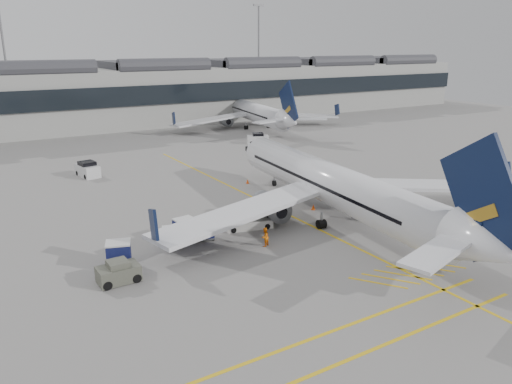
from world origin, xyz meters
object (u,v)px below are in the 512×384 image
baggage_cart_a (185,229)px  ramp_agent_b (265,237)px  belt_loader (247,222)px  pushback_tug (118,273)px  ramp_agent_a (223,220)px  airliner_main (335,186)px

baggage_cart_a → ramp_agent_b: baggage_cart_a is taller
belt_loader → pushback_tug: (-12.69, -4.43, 0.08)m
ramp_agent_b → pushback_tug: (-11.85, -0.14, -0.09)m
pushback_tug → ramp_agent_a: bearing=25.2°
ramp_agent_b → pushback_tug: same height
ramp_agent_a → pushback_tug: (-10.82, -5.33, -0.10)m
pushback_tug → baggage_cart_a: bearing=33.3°
belt_loader → pushback_tug: belt_loader is taller
belt_loader → pushback_tug: 13.45m
airliner_main → ramp_agent_b: (-9.09, -2.33, -2.33)m
baggage_cart_a → ramp_agent_b: size_ratio=1.21×
belt_loader → pushback_tug: size_ratio=1.87×
baggage_cart_a → ramp_agent_b: (4.89, -4.62, -0.20)m
baggage_cart_a → ramp_agent_b: 6.73m
baggage_cart_a → ramp_agent_a: baggage_cart_a is taller
airliner_main → belt_loader: airliner_main is taller
airliner_main → ramp_agent_b: size_ratio=25.55×
ramp_agent_b → airliner_main: bearing=170.0°
airliner_main → ramp_agent_a: (-10.12, 2.86, -2.31)m
airliner_main → belt_loader: (-8.25, 1.96, -2.50)m
airliner_main → baggage_cart_a: (-13.97, 2.29, -2.13)m
ramp_agent_a → airliner_main: bearing=-66.4°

